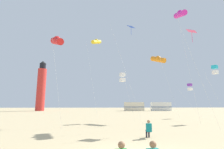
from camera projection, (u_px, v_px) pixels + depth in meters
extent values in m
sphere|color=#9E704C|center=(121.00, 145.00, 4.73)|extent=(0.20, 0.20, 0.20)
sphere|color=#9E704C|center=(153.00, 144.00, 4.78)|extent=(0.20, 0.20, 0.20)
cube|color=#147F84|center=(149.00, 128.00, 10.98)|extent=(0.34, 0.22, 0.52)
sphere|color=#9E704C|center=(149.00, 122.00, 11.05)|extent=(0.20, 0.20, 0.20)
cylinder|color=#2D2D38|center=(149.00, 131.00, 11.12)|extent=(0.13, 0.36, 0.13)
cylinder|color=#2D2D38|center=(149.00, 134.00, 11.24)|extent=(0.11, 0.11, 0.42)
cylinder|color=#2D2D38|center=(147.00, 131.00, 11.12)|extent=(0.13, 0.36, 0.13)
cylinder|color=#2D2D38|center=(147.00, 134.00, 11.23)|extent=(0.11, 0.11, 0.42)
cylinder|color=silver|center=(216.00, 95.00, 20.70)|extent=(1.64, 1.65, 6.64)
cube|color=#1EB2D1|center=(215.00, 67.00, 22.18)|extent=(0.82, 0.82, 0.44)
cube|color=white|center=(215.00, 72.00, 22.06)|extent=(0.82, 0.82, 0.44)
cylinder|color=silver|center=(129.00, 99.00, 20.93)|extent=(1.58, 1.47, 5.66)
cube|color=white|center=(122.00, 75.00, 22.20)|extent=(0.82, 0.82, 0.44)
cube|color=white|center=(122.00, 80.00, 22.08)|extent=(0.82, 0.82, 0.44)
cylinder|color=silver|center=(199.00, 75.00, 15.16)|extent=(2.44, 0.73, 9.52)
cube|color=#E54C8C|center=(192.00, 31.00, 17.20)|extent=(1.22, 1.22, 0.40)
cylinder|color=#E54C8C|center=(192.00, 37.00, 17.09)|extent=(0.04, 0.04, 1.10)
cylinder|color=silver|center=(189.00, 102.00, 26.53)|extent=(2.75, 2.25, 5.04)
cube|color=purple|center=(190.00, 85.00, 28.43)|extent=(0.82, 0.82, 0.44)
cube|color=white|center=(190.00, 89.00, 28.31)|extent=(0.82, 0.82, 0.44)
cylinder|color=silver|center=(91.00, 77.00, 28.12)|extent=(2.28, 1.36, 13.24)
cylinder|color=yellow|center=(96.00, 42.00, 30.42)|extent=(1.87, 2.50, 1.48)
sphere|color=yellow|center=(96.00, 41.00, 30.44)|extent=(0.76, 0.76, 0.76)
cylinder|color=silver|center=(125.00, 69.00, 20.49)|extent=(3.51, 2.38, 12.74)
cube|color=blue|center=(131.00, 27.00, 23.37)|extent=(1.22, 1.22, 0.40)
cylinder|color=blue|center=(131.00, 31.00, 23.26)|extent=(0.04, 0.04, 1.10)
cylinder|color=silver|center=(57.00, 82.00, 16.07)|extent=(1.17, 0.75, 8.57)
cylinder|color=red|center=(57.00, 41.00, 17.36)|extent=(1.93, 2.48, 1.48)
sphere|color=red|center=(57.00, 40.00, 17.39)|extent=(0.76, 0.76, 0.76)
cylinder|color=silver|center=(170.00, 88.00, 21.74)|extent=(3.08, 1.66, 8.42)
cylinder|color=orange|center=(158.00, 60.00, 23.93)|extent=(1.80, 2.53, 1.48)
sphere|color=orange|center=(158.00, 58.00, 23.95)|extent=(0.76, 0.76, 0.76)
cylinder|color=silver|center=(188.00, 64.00, 19.13)|extent=(1.83, 0.04, 13.30)
cylinder|color=#D826A5|center=(180.00, 14.00, 21.18)|extent=(0.74, 2.50, 1.48)
sphere|color=#D826A5|center=(180.00, 13.00, 21.20)|extent=(0.76, 0.76, 0.76)
cylinder|color=red|center=(41.00, 89.00, 56.38)|extent=(2.80, 2.80, 14.00)
cylinder|color=black|center=(43.00, 66.00, 57.74)|extent=(2.00, 2.00, 1.80)
cone|color=black|center=(43.00, 62.00, 57.98)|extent=(2.20, 2.20, 1.00)
cube|color=beige|center=(134.00, 106.00, 55.91)|extent=(6.43, 2.39, 2.80)
cube|color=#4C608C|center=(134.00, 107.00, 55.88)|extent=(6.47, 2.43, 0.24)
cube|color=white|center=(161.00, 106.00, 56.11)|extent=(6.51, 2.64, 2.80)
cube|color=#4C608C|center=(161.00, 107.00, 56.09)|extent=(6.56, 2.68, 0.24)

